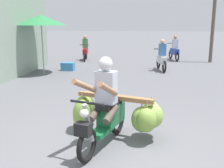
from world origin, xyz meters
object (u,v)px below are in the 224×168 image
market_umbrella_near_shop (41,20)px  produce_crate (68,66)px  motorbike_distant_ahead_right (174,50)px  utility_pole (215,2)px  motorbike_distant_far_ahead (85,50)px  motorbike_main_loaded (116,112)px  motorbike_distant_ahead_left (162,58)px

market_umbrella_near_shop → produce_crate: bearing=46.5°
motorbike_distant_ahead_right → utility_pole: (1.88, -0.52, 2.56)m
market_umbrella_near_shop → utility_pole: (7.68, 4.37, 0.91)m
motorbike_distant_far_ahead → market_umbrella_near_shop: market_umbrella_near_shop is taller
market_umbrella_near_shop → produce_crate: (0.80, 0.84, -2.04)m
motorbike_main_loaded → motorbike_distant_ahead_right: 11.22m
produce_crate → motorbike_distant_ahead_left: bearing=6.9°
motorbike_main_loaded → motorbike_distant_ahead_left: 7.58m
motorbike_distant_ahead_right → utility_pole: 3.22m
utility_pole → motorbike_distant_ahead_right: bearing=164.5°
motorbike_distant_ahead_left → motorbike_distant_ahead_right: (0.84, 3.55, 0.00)m
produce_crate → utility_pole: bearing=27.2°
motorbike_distant_ahead_left → utility_pole: utility_pole is taller
motorbike_main_loaded → produce_crate: motorbike_main_loaded is taller
motorbike_distant_ahead_left → motorbike_distant_ahead_right: size_ratio=1.01×
motorbike_distant_ahead_right → market_umbrella_near_shop: 7.77m
motorbike_main_loaded → utility_pole: size_ratio=0.30×
motorbike_distant_ahead_left → utility_pole: 4.80m
motorbike_main_loaded → motorbike_distant_ahead_left: size_ratio=1.16×
market_umbrella_near_shop → motorbike_main_loaded: bearing=-57.8°
motorbike_distant_ahead_right → utility_pole: size_ratio=0.25×
produce_crate → market_umbrella_near_shop: bearing=-133.5°
motorbike_distant_far_ahead → motorbike_distant_ahead_left: bearing=-34.5°
motorbike_distant_ahead_left → market_umbrella_near_shop: (-4.97, -1.34, 1.65)m
motorbike_distant_ahead_left → motorbike_distant_far_ahead: same height
motorbike_distant_far_ahead → utility_pole: utility_pole is taller
motorbike_distant_far_ahead → produce_crate: size_ratio=2.88×
motorbike_distant_ahead_left → produce_crate: motorbike_distant_ahead_left is taller
motorbike_distant_ahead_right → motorbike_distant_far_ahead: (-5.01, -0.69, 0.00)m
utility_pole → motorbike_main_loaded: bearing=-109.9°
motorbike_distant_far_ahead → produce_crate: (-0.00, -3.36, -0.39)m
motorbike_distant_far_ahead → utility_pole: 7.35m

